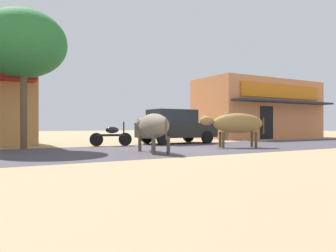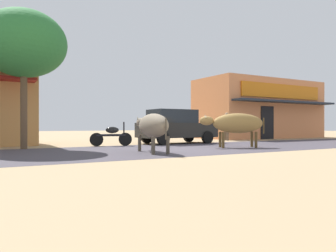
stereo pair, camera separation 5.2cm
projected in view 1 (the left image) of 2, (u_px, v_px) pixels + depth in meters
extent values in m
plane|color=tan|center=(184.00, 148.00, 12.41)|extent=(80.00, 80.00, 0.00)
cube|color=#433E46|center=(184.00, 148.00, 12.41)|extent=(72.00, 5.64, 0.00)
cube|color=#DA8452|center=(258.00, 110.00, 23.18)|extent=(8.96, 4.06, 4.00)
cube|color=orange|center=(282.00, 91.00, 21.36)|extent=(7.17, 0.10, 0.90)
cube|color=#262D38|center=(287.00, 102.00, 21.03)|extent=(8.60, 0.90, 0.12)
cube|color=black|center=(267.00, 123.00, 20.72)|extent=(1.10, 0.06, 2.10)
cylinder|color=brown|center=(24.00, 110.00, 12.12)|extent=(0.25, 0.25, 2.93)
ellipsoid|color=#2B7235|center=(24.00, 43.00, 12.11)|extent=(3.15, 3.15, 2.52)
cube|color=black|center=(177.00, 130.00, 15.85)|extent=(3.82, 1.67, 0.70)
cube|color=#1E2328|center=(172.00, 116.00, 15.70)|extent=(2.11, 1.52, 0.64)
cylinder|color=black|center=(188.00, 136.00, 17.17)|extent=(0.60, 0.19, 0.60)
cylinder|color=black|center=(207.00, 137.00, 15.78)|extent=(0.60, 0.19, 0.60)
cylinder|color=black|center=(147.00, 137.00, 15.92)|extent=(0.60, 0.19, 0.60)
cylinder|color=black|center=(163.00, 138.00, 14.52)|extent=(0.60, 0.19, 0.60)
cylinder|color=black|center=(125.00, 139.00, 14.04)|extent=(0.57, 0.22, 0.57)
cylinder|color=black|center=(96.00, 140.00, 13.70)|extent=(0.57, 0.22, 0.57)
cylinder|color=black|center=(111.00, 135.00, 13.87)|extent=(1.21, 0.39, 0.10)
ellipsoid|color=black|center=(112.00, 130.00, 13.88)|extent=(0.60, 0.37, 0.28)
cylinder|color=black|center=(124.00, 129.00, 14.02)|extent=(0.06, 0.06, 0.60)
ellipsoid|color=gray|center=(153.00, 126.00, 10.52)|extent=(0.94, 2.19, 0.78)
ellipsoid|color=gray|center=(141.00, 123.00, 11.73)|extent=(0.35, 0.59, 0.36)
cone|color=beige|center=(138.00, 118.00, 11.73)|extent=(0.06, 0.06, 0.12)
cone|color=beige|center=(143.00, 118.00, 11.81)|extent=(0.06, 0.06, 0.12)
cylinder|color=#4C4438|center=(140.00, 143.00, 11.06)|extent=(0.11, 0.11, 0.55)
cylinder|color=#4C4438|center=(153.00, 143.00, 11.25)|extent=(0.11, 0.11, 0.55)
cylinder|color=#4C4438|center=(154.00, 146.00, 9.79)|extent=(0.11, 0.11, 0.55)
cylinder|color=#4C4438|center=(168.00, 145.00, 9.97)|extent=(0.11, 0.11, 0.55)
cylinder|color=#4C4438|center=(166.00, 129.00, 9.49)|extent=(0.05, 0.05, 0.62)
ellipsoid|color=olive|center=(238.00, 123.00, 12.95)|extent=(2.13, 1.44, 0.79)
ellipsoid|color=olive|center=(207.00, 121.00, 12.82)|extent=(0.63, 0.49, 0.36)
cone|color=beige|center=(206.00, 116.00, 12.72)|extent=(0.06, 0.06, 0.12)
cone|color=beige|center=(205.00, 116.00, 12.92)|extent=(0.06, 0.06, 0.12)
cylinder|color=brown|center=(223.00, 140.00, 12.66)|extent=(0.11, 0.11, 0.63)
cylinder|color=brown|center=(220.00, 139.00, 13.11)|extent=(0.11, 0.11, 0.63)
cylinder|color=brown|center=(256.00, 140.00, 12.79)|extent=(0.11, 0.11, 0.63)
cylinder|color=brown|center=(252.00, 139.00, 13.25)|extent=(0.11, 0.11, 0.63)
cylinder|color=brown|center=(264.00, 126.00, 13.05)|extent=(0.05, 0.05, 0.64)
cylinder|color=brown|center=(225.00, 133.00, 18.95)|extent=(0.14, 0.14, 0.82)
cylinder|color=brown|center=(227.00, 133.00, 18.80)|extent=(0.14, 0.14, 0.82)
cube|color=#33723F|center=(226.00, 121.00, 18.87)|extent=(0.45, 0.48, 0.58)
sphere|color=tan|center=(226.00, 114.00, 18.87)|extent=(0.22, 0.22, 0.22)
cylinder|color=#33723F|center=(223.00, 121.00, 19.10)|extent=(0.09, 0.09, 0.53)
cylinder|color=#33723F|center=(229.00, 121.00, 18.65)|extent=(0.09, 0.09, 0.53)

